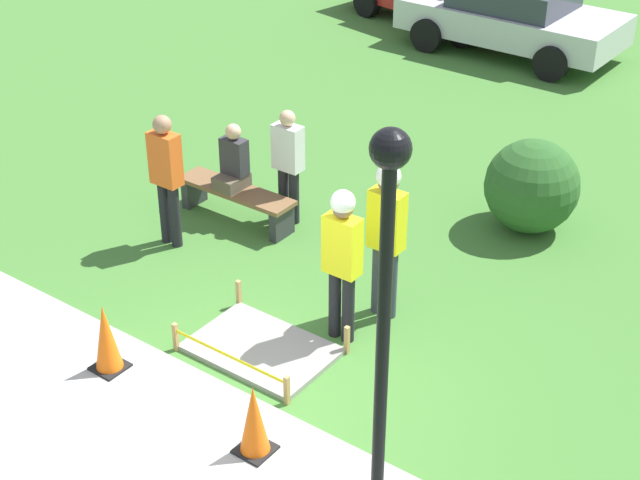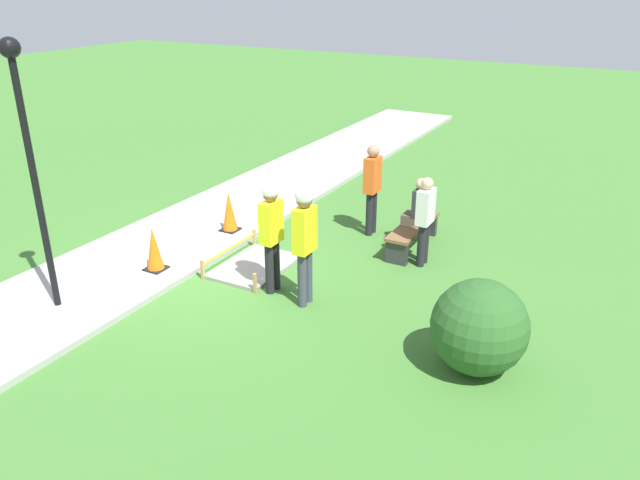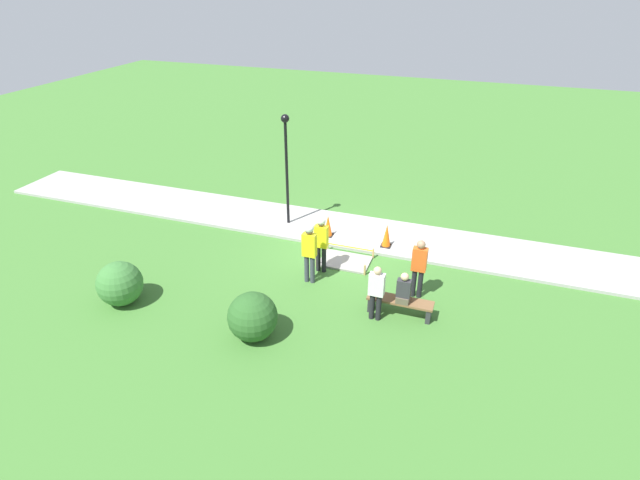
{
  "view_description": "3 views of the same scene",
  "coord_description": "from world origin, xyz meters",
  "px_view_note": "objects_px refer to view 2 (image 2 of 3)",
  "views": [
    {
      "loc": [
        5.16,
        -5.86,
        6.51
      ],
      "look_at": [
        -0.28,
        1.54,
        1.11
      ],
      "focal_mm": 55.0,
      "sensor_mm": 36.0,
      "label": 1
    },
    {
      "loc": [
        7.62,
        6.48,
        4.77
      ],
      "look_at": [
        -0.42,
        2.08,
        0.84
      ],
      "focal_mm": 35.0,
      "sensor_mm": 36.0,
      "label": 2
    },
    {
      "loc": [
        -4.18,
        13.75,
        8.2
      ],
      "look_at": [
        0.1,
        1.47,
        1.07
      ],
      "focal_mm": 28.0,
      "sensor_mm": 36.0,
      "label": 3
    }
  ],
  "objects_px": {
    "traffic_cone_far_patch": "(154,249)",
    "bystander_in_gray_shirt": "(425,217)",
    "worker_supervisor": "(271,227)",
    "lamppost_near": "(27,140)",
    "worker_assistant": "(305,234)",
    "traffic_cone_near_patch": "(229,212)",
    "park_bench": "(413,231)",
    "bystander_in_orange_shirt": "(372,184)",
    "person_seated_on_bench": "(418,206)"
  },
  "relations": [
    {
      "from": "traffic_cone_far_patch",
      "to": "bystander_in_gray_shirt",
      "type": "xyz_separation_m",
      "value": [
        -2.59,
        3.85,
        0.43
      ]
    },
    {
      "from": "worker_supervisor",
      "to": "lamppost_near",
      "type": "xyz_separation_m",
      "value": [
        2.13,
        -2.55,
        1.55
      ]
    },
    {
      "from": "traffic_cone_far_patch",
      "to": "lamppost_near",
      "type": "bearing_deg",
      "value": -15.84
    },
    {
      "from": "worker_assistant",
      "to": "lamppost_near",
      "type": "bearing_deg",
      "value": -58.07
    },
    {
      "from": "traffic_cone_near_patch",
      "to": "park_bench",
      "type": "bearing_deg",
      "value": 108.41
    },
    {
      "from": "traffic_cone_near_patch",
      "to": "worker_assistant",
      "type": "distance_m",
      "value": 3.25
    },
    {
      "from": "bystander_in_orange_shirt",
      "to": "person_seated_on_bench",
      "type": "bearing_deg",
      "value": 78.68
    },
    {
      "from": "traffic_cone_far_patch",
      "to": "lamppost_near",
      "type": "xyz_separation_m",
      "value": [
        1.66,
        -0.47,
        2.19
      ]
    },
    {
      "from": "bystander_in_orange_shirt",
      "to": "worker_supervisor",
      "type": "bearing_deg",
      "value": -7.45
    },
    {
      "from": "bystander_in_gray_shirt",
      "to": "person_seated_on_bench",
      "type": "bearing_deg",
      "value": -151.13
    },
    {
      "from": "traffic_cone_far_patch",
      "to": "park_bench",
      "type": "bearing_deg",
      "value": 132.62
    },
    {
      "from": "traffic_cone_far_patch",
      "to": "worker_supervisor",
      "type": "bearing_deg",
      "value": 102.77
    },
    {
      "from": "traffic_cone_near_patch",
      "to": "lamppost_near",
      "type": "distance_m",
      "value": 4.33
    },
    {
      "from": "park_bench",
      "to": "bystander_in_gray_shirt",
      "type": "bearing_deg",
      "value": 35.14
    },
    {
      "from": "traffic_cone_near_patch",
      "to": "worker_supervisor",
      "type": "xyz_separation_m",
      "value": [
        1.57,
        2.01,
        0.63
      ]
    },
    {
      "from": "worker_supervisor",
      "to": "traffic_cone_near_patch",
      "type": "bearing_deg",
      "value": -128.05
    },
    {
      "from": "lamppost_near",
      "to": "worker_assistant",
      "type": "bearing_deg",
      "value": 121.93
    },
    {
      "from": "person_seated_on_bench",
      "to": "bystander_in_gray_shirt",
      "type": "xyz_separation_m",
      "value": [
        0.65,
        0.36,
        0.08
      ]
    },
    {
      "from": "park_bench",
      "to": "bystander_in_orange_shirt",
      "type": "height_order",
      "value": "bystander_in_orange_shirt"
    },
    {
      "from": "traffic_cone_near_patch",
      "to": "park_bench",
      "type": "height_order",
      "value": "traffic_cone_near_patch"
    },
    {
      "from": "worker_assistant",
      "to": "bystander_in_orange_shirt",
      "type": "distance_m",
      "value": 3.11
    },
    {
      "from": "worker_supervisor",
      "to": "lamppost_near",
      "type": "relative_size",
      "value": 0.47
    },
    {
      "from": "traffic_cone_near_patch",
      "to": "bystander_in_gray_shirt",
      "type": "bearing_deg",
      "value": 98.21
    },
    {
      "from": "park_bench",
      "to": "bystander_in_gray_shirt",
      "type": "distance_m",
      "value": 0.91
    },
    {
      "from": "traffic_cone_near_patch",
      "to": "person_seated_on_bench",
      "type": "xyz_separation_m",
      "value": [
        -1.19,
        3.43,
        0.33
      ]
    },
    {
      "from": "bystander_in_gray_shirt",
      "to": "park_bench",
      "type": "bearing_deg",
      "value": -144.86
    },
    {
      "from": "worker_supervisor",
      "to": "worker_assistant",
      "type": "relative_size",
      "value": 0.96
    },
    {
      "from": "traffic_cone_near_patch",
      "to": "bystander_in_gray_shirt",
      "type": "xyz_separation_m",
      "value": [
        -0.55,
        3.79,
        0.41
      ]
    },
    {
      "from": "traffic_cone_far_patch",
      "to": "lamppost_near",
      "type": "distance_m",
      "value": 2.79
    },
    {
      "from": "park_bench",
      "to": "worker_assistant",
      "type": "height_order",
      "value": "worker_assistant"
    },
    {
      "from": "person_seated_on_bench",
      "to": "lamppost_near",
      "type": "bearing_deg",
      "value": -38.99
    },
    {
      "from": "traffic_cone_near_patch",
      "to": "worker_assistant",
      "type": "height_order",
      "value": "worker_assistant"
    },
    {
      "from": "worker_supervisor",
      "to": "bystander_in_gray_shirt",
      "type": "distance_m",
      "value": 2.77
    },
    {
      "from": "park_bench",
      "to": "person_seated_on_bench",
      "type": "distance_m",
      "value": 0.49
    },
    {
      "from": "traffic_cone_far_patch",
      "to": "person_seated_on_bench",
      "type": "bearing_deg",
      "value": 132.83
    },
    {
      "from": "worker_supervisor",
      "to": "bystander_in_gray_shirt",
      "type": "height_order",
      "value": "worker_supervisor"
    },
    {
      "from": "bystander_in_gray_shirt",
      "to": "lamppost_near",
      "type": "relative_size",
      "value": 0.41
    },
    {
      "from": "person_seated_on_bench",
      "to": "worker_assistant",
      "type": "bearing_deg",
      "value": -14.44
    },
    {
      "from": "traffic_cone_near_patch",
      "to": "worker_supervisor",
      "type": "distance_m",
      "value": 2.63
    },
    {
      "from": "person_seated_on_bench",
      "to": "bystander_in_orange_shirt",
      "type": "xyz_separation_m",
      "value": [
        -0.21,
        -1.03,
        0.2
      ]
    },
    {
      "from": "park_bench",
      "to": "bystander_in_gray_shirt",
      "type": "height_order",
      "value": "bystander_in_gray_shirt"
    },
    {
      "from": "person_seated_on_bench",
      "to": "lamppost_near",
      "type": "height_order",
      "value": "lamppost_near"
    },
    {
      "from": "lamppost_near",
      "to": "worker_supervisor",
      "type": "bearing_deg",
      "value": 129.91
    },
    {
      "from": "traffic_cone_near_patch",
      "to": "bystander_in_orange_shirt",
      "type": "distance_m",
      "value": 2.83
    },
    {
      "from": "worker_assistant",
      "to": "bystander_in_gray_shirt",
      "type": "distance_m",
      "value": 2.51
    },
    {
      "from": "worker_supervisor",
      "to": "worker_assistant",
      "type": "distance_m",
      "value": 0.69
    },
    {
      "from": "bystander_in_gray_shirt",
      "to": "bystander_in_orange_shirt",
      "type": "bearing_deg",
      "value": -121.63
    },
    {
      "from": "park_bench",
      "to": "worker_supervisor",
      "type": "relative_size",
      "value": 0.95
    },
    {
      "from": "traffic_cone_far_patch",
      "to": "bystander_in_orange_shirt",
      "type": "height_order",
      "value": "bystander_in_orange_shirt"
    },
    {
      "from": "park_bench",
      "to": "bystander_in_orange_shirt",
      "type": "bearing_deg",
      "value": -105.7
    }
  ]
}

